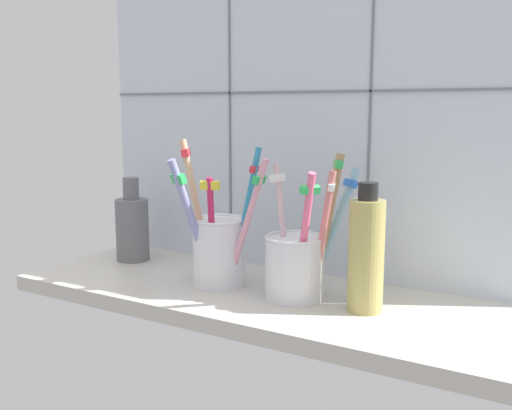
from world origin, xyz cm
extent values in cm
cube|color=#BCB7AD|center=(0.00, 0.00, 1.00)|extent=(64.00, 22.00, 2.00)
cube|color=silver|center=(0.00, 12.00, 22.50)|extent=(64.00, 2.00, 45.00)
cube|color=slate|center=(-10.67, 10.90, 22.50)|extent=(0.30, 0.20, 45.00)
cube|color=slate|center=(10.67, 10.90, 22.50)|extent=(0.30, 0.20, 45.00)
cube|color=slate|center=(0.00, 10.90, 27.16)|extent=(64.00, 0.20, 0.30)
cylinder|color=white|center=(-5.57, 0.17, 6.33)|extent=(6.93, 6.93, 8.66)
torus|color=silver|center=(-5.57, 0.17, 10.66)|extent=(7.08, 7.08, 0.50)
cylinder|color=pink|center=(-0.77, -0.93, 10.69)|extent=(6.57, 1.13, 16.85)
cube|color=green|center=(1.12, -1.03, 16.42)|extent=(1.02, 2.05, 1.11)
cylinder|color=#C52051|center=(-5.07, -2.20, 9.46)|extent=(1.59, 2.67, 14.22)
cube|color=yellow|center=(-4.84, -2.88, 15.57)|extent=(2.57, 1.61, 1.08)
cylinder|color=#E2B48A|center=(-7.91, -1.25, 11.72)|extent=(4.33, 3.02, 18.82)
cube|color=#E5333F|center=(-9.14, -1.96, 19.37)|extent=(2.18, 2.76, 1.12)
cylinder|color=#2F94BF|center=(-1.88, 0.63, 11.29)|extent=(4.49, 1.79, 17.94)
cube|color=#E5333F|center=(-0.69, 0.92, 17.45)|extent=(1.23, 2.17, 0.93)
cylinder|color=#898BC7|center=(-6.98, -3.55, 10.63)|extent=(3.24, 6.98, 16.81)
cube|color=green|center=(-7.65, -5.48, 16.51)|extent=(2.54, 1.79, 1.36)
cylinder|color=silver|center=(5.57, 0.17, 5.77)|extent=(7.29, 7.29, 7.55)
torus|color=silver|center=(5.57, 0.17, 9.55)|extent=(7.43, 7.43, 0.50)
cylinder|color=#EE618C|center=(7.63, -1.88, 10.18)|extent=(4.60, 4.44, 15.81)
cube|color=green|center=(8.84, -3.04, 16.01)|extent=(2.25, 2.29, 1.00)
cylinder|color=tan|center=(8.39, 3.04, 11.00)|extent=(3.94, 3.06, 17.38)
cube|color=green|center=(9.42, 3.71, 18.34)|extent=(1.84, 2.11, 1.11)
cylinder|color=beige|center=(3.85, 0.34, 10.37)|extent=(2.83, 1.22, 16.02)
cube|color=white|center=(3.09, 0.48, 16.68)|extent=(1.20, 2.31, 1.00)
cylinder|color=#87BED6|center=(8.78, 4.17, 9.99)|extent=(5.21, 5.97, 15.53)
cube|color=blue|center=(10.21, 5.88, 15.80)|extent=(2.42, 2.26, 1.11)
cylinder|color=#CC7272|center=(9.16, 0.47, 10.15)|extent=(3.10, 1.80, 15.62)
cube|color=white|center=(9.88, 0.72, 15.96)|extent=(1.62, 2.69, 0.90)
cylinder|color=slate|center=(-23.88, 3.79, 6.68)|extent=(4.96, 4.96, 9.37)
cylinder|color=slate|center=(-23.88, 3.79, 13.04)|extent=(2.37, 2.37, 3.33)
cylinder|color=tan|center=(14.55, 0.17, 8.43)|extent=(4.09, 4.09, 12.87)
cylinder|color=black|center=(14.55, 0.17, 15.87)|extent=(2.25, 2.25, 2.00)
camera|label=1|loc=(36.04, -61.80, 25.12)|focal=40.95mm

